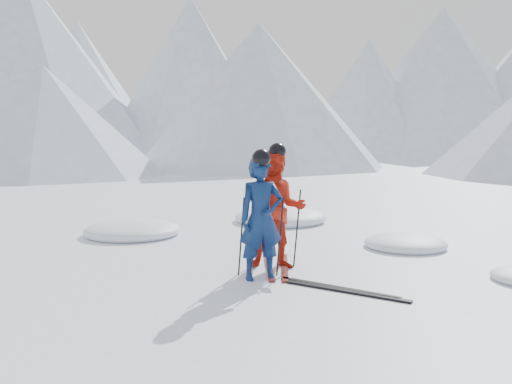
# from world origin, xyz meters

# --- Properties ---
(ground) EXTENTS (160.00, 160.00, 0.00)m
(ground) POSITION_xyz_m (0.00, 0.00, 0.00)
(ground) COLOR white
(ground) RESTS_ON ground
(mountain_range) EXTENTS (106.15, 62.94, 15.53)m
(mountain_range) POSITION_xyz_m (5.71, 35.31, 6.72)
(mountain_range) COLOR #B2BCD1
(mountain_range) RESTS_ON ground
(skier_blue) EXTENTS (0.73, 0.62, 1.72)m
(skier_blue) POSITION_xyz_m (-1.39, -0.74, 0.86)
(skier_blue) COLOR #0C214C
(skier_blue) RESTS_ON ground
(skier_red) EXTENTS (0.93, 0.76, 1.79)m
(skier_red) POSITION_xyz_m (-1.21, -0.08, 0.90)
(skier_red) COLOR red
(skier_red) RESTS_ON ground
(pole_blue_left) EXTENTS (0.12, 0.08, 1.14)m
(pole_blue_left) POSITION_xyz_m (-1.69, -0.59, 0.57)
(pole_blue_left) COLOR black
(pole_blue_left) RESTS_ON ground
(pole_blue_right) EXTENTS (0.12, 0.07, 1.14)m
(pole_blue_right) POSITION_xyz_m (-1.14, -0.49, 0.57)
(pole_blue_right) COLOR black
(pole_blue_right) RESTS_ON ground
(pole_red_left) EXTENTS (0.12, 0.09, 1.19)m
(pole_red_left) POSITION_xyz_m (-1.51, 0.17, 0.60)
(pole_red_left) COLOR black
(pole_red_left) RESTS_ON ground
(pole_red_right) EXTENTS (0.12, 0.08, 1.19)m
(pole_red_right) POSITION_xyz_m (-0.91, 0.07, 0.60)
(pole_red_right) COLOR black
(pole_red_right) RESTS_ON ground
(ski_worn_left) EXTENTS (0.31, 1.70, 0.03)m
(ski_worn_left) POSITION_xyz_m (-1.33, -0.08, 0.01)
(ski_worn_left) COLOR black
(ski_worn_left) RESTS_ON ground
(ski_worn_right) EXTENTS (0.19, 1.70, 0.03)m
(ski_worn_right) POSITION_xyz_m (-1.09, -0.08, 0.01)
(ski_worn_right) COLOR black
(ski_worn_right) RESTS_ON ground
(ski_loose_a) EXTENTS (1.53, 0.90, 0.03)m
(ski_loose_a) POSITION_xyz_m (-0.35, -1.14, 0.01)
(ski_loose_a) COLOR black
(ski_loose_a) RESTS_ON ground
(ski_loose_b) EXTENTS (1.56, 0.85, 0.03)m
(ski_loose_b) POSITION_xyz_m (-0.25, -1.29, 0.01)
(ski_loose_b) COLOR black
(ski_loose_b) RESTS_ON ground
(snow_lumps) EXTENTS (8.17, 6.45, 0.47)m
(snow_lumps) POSITION_xyz_m (-1.80, 3.01, 0.00)
(snow_lumps) COLOR white
(snow_lumps) RESTS_ON ground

